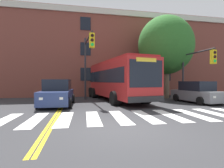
# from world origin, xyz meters

# --- Properties ---
(ground_plane) EXTENTS (120.00, 120.00, 0.00)m
(ground_plane) POSITION_xyz_m (0.00, 0.00, 0.00)
(ground_plane) COLOR #303033
(crosswalk) EXTENTS (17.08, 3.84, 0.01)m
(crosswalk) POSITION_xyz_m (-0.29, 2.10, 0.00)
(crosswalk) COLOR white
(crosswalk) RESTS_ON ground
(lane_line_yellow_inner) EXTENTS (0.12, 36.00, 0.01)m
(lane_line_yellow_inner) POSITION_xyz_m (-2.71, 16.10, 0.00)
(lane_line_yellow_inner) COLOR gold
(lane_line_yellow_inner) RESTS_ON ground
(lane_line_yellow_outer) EXTENTS (0.12, 36.00, 0.01)m
(lane_line_yellow_outer) POSITION_xyz_m (-2.55, 16.10, 0.00)
(lane_line_yellow_outer) COLOR gold
(lane_line_yellow_outer) RESTS_ON ground
(city_bus) EXTENTS (4.12, 11.26, 3.35)m
(city_bus) POSITION_xyz_m (1.62, 9.45, 1.82)
(city_bus) COLOR #B22323
(city_bus) RESTS_ON ground
(car_navy_near_lane) EXTENTS (2.26, 4.56, 1.80)m
(car_navy_near_lane) POSITION_xyz_m (-2.96, 6.68, 0.81)
(car_navy_near_lane) COLOR navy
(car_navy_near_lane) RESTS_ON ground
(car_grey_far_lane) EXTENTS (2.37, 4.35, 1.67)m
(car_grey_far_lane) POSITION_xyz_m (7.56, 6.24, 0.77)
(car_grey_far_lane) COLOR slate
(car_grey_far_lane) RESTS_ON ground
(car_tan_behind_bus) EXTENTS (2.59, 5.26, 2.33)m
(car_tan_behind_bus) POSITION_xyz_m (2.95, 18.62, 1.10)
(car_tan_behind_bus) COLOR tan
(car_tan_behind_bus) RESTS_ON ground
(traffic_light_near_corner) EXTENTS (0.37, 3.71, 4.56)m
(traffic_light_near_corner) POSITION_xyz_m (7.88, 6.83, 3.01)
(traffic_light_near_corner) COLOR #28282D
(traffic_light_near_corner) RESTS_ON ground
(traffic_light_overhead) EXTENTS (0.53, 4.26, 5.57)m
(traffic_light_overhead) POSITION_xyz_m (-0.79, 8.35, 3.74)
(traffic_light_overhead) COLOR #28282D
(traffic_light_overhead) RESTS_ON ground
(street_tree_curbside_large) EXTENTS (7.86, 7.75, 8.19)m
(street_tree_curbside_large) POSITION_xyz_m (7.11, 10.32, 5.25)
(street_tree_curbside_large) COLOR brown
(street_tree_curbside_large) RESTS_ON ground
(building_facade) EXTENTS (35.42, 7.70, 9.71)m
(building_facade) POSITION_xyz_m (3.98, 16.94, 4.86)
(building_facade) COLOR brown
(building_facade) RESTS_ON ground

